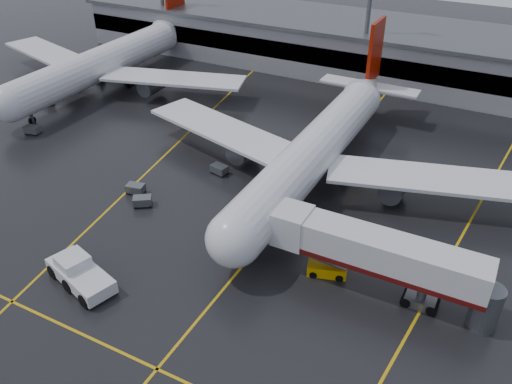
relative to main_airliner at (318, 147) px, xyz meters
The scene contains 16 objects.
ground 10.57m from the main_airliner, 90.00° to the right, with size 220.00×220.00×0.00m, color black.
apron_line_centre 10.57m from the main_airliner, 90.00° to the right, with size 0.25×90.00×0.02m, color gold.
apron_line_stop 31.98m from the main_airliner, 90.00° to the right, with size 60.00×0.25×0.02m, color gold.
apron_line_left 20.44m from the main_airliner, behind, with size 0.25×70.00×0.02m, color gold.
apron_line_right 18.49m from the main_airliner, ahead, with size 0.25×70.00×0.02m, color gold.
terminal 38.23m from the main_airliner, 90.00° to the left, with size 122.00×19.00×8.60m.
main_airliner is the anchor object (origin of this frame).
second_airliner 43.68m from the main_airliner, 164.05° to the left, with size 48.80×45.60×14.10m.
jet_bridge 19.68m from the main_airliner, 52.90° to the right, with size 19.90×3.40×6.05m.
pushback_tractor 29.69m from the main_airliner, 113.78° to the right, with size 7.85×4.93×2.61m.
belt_loader 17.71m from the main_airliner, 64.57° to the right, with size 3.86×2.52×2.27m.
baggage_cart_a 20.89m from the main_airliner, 135.61° to the right, with size 2.38×2.20×1.12m.
baggage_cart_b 21.52m from the main_airliner, 143.29° to the right, with size 2.23×1.69×1.12m.
baggage_cart_c 12.22m from the main_airliner, 157.50° to the right, with size 2.21×1.66×1.12m.
baggage_cart_d 45.59m from the main_airliner, behind, with size 2.20×1.64×1.12m.
baggage_cart_e 40.16m from the main_airliner, 169.83° to the right, with size 2.22×1.67×1.12m.
Camera 1 is at (19.00, -42.21, 32.93)m, focal length 37.39 mm.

